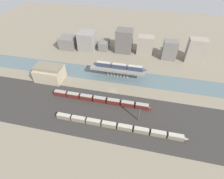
% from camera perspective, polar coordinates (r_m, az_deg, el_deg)
% --- Properties ---
extents(ground_plane, '(400.00, 400.00, 0.00)m').
position_cam_1_polar(ground_plane, '(134.82, 0.24, -0.33)').
color(ground_plane, gray).
extents(railbed_yard, '(280.00, 42.00, 0.01)m').
position_cam_1_polar(railbed_yard, '(118.52, -2.28, -7.92)').
color(railbed_yard, '#33302D').
rests_on(railbed_yard, ground).
extents(river_water, '(320.00, 19.33, 0.01)m').
position_cam_1_polar(river_water, '(149.12, 1.80, 4.41)').
color(river_water, slate).
rests_on(river_water, ground).
extents(bridge, '(45.12, 8.77, 8.14)m').
position_cam_1_polar(bridge, '(145.42, 1.85, 6.38)').
color(bridge, gray).
rests_on(bridge, ground).
extents(train_on_bridge, '(42.17, 2.88, 4.13)m').
position_cam_1_polar(train_on_bridge, '(142.85, 2.90, 7.52)').
color(train_on_bridge, '#2D384C').
rests_on(train_on_bridge, bridge).
extents(train_yard_near, '(82.61, 2.79, 3.52)m').
position_cam_1_polar(train_yard_near, '(109.95, 2.21, -11.93)').
color(train_yard_near, gray).
rests_on(train_yard_near, ground).
extents(train_yard_mid, '(72.55, 3.12, 3.99)m').
position_cam_1_polar(train_yard_mid, '(124.93, -3.53, -3.37)').
color(train_yard_mid, '#5B1E19').
rests_on(train_yard_mid, ground).
extents(warehouse_building, '(21.57, 15.91, 12.79)m').
position_cam_1_polar(warehouse_building, '(151.34, -19.74, 5.16)').
color(warehouse_building, tan).
rests_on(warehouse_building, ground).
extents(signal_tower, '(1.00, 0.86, 12.40)m').
position_cam_1_polar(signal_tower, '(111.62, 8.76, -7.82)').
color(signal_tower, '#4C4C51').
rests_on(signal_tower, ground).
extents(city_block_far_left, '(15.70, 14.77, 11.96)m').
position_cam_1_polar(city_block_far_left, '(194.28, -14.17, 14.70)').
color(city_block_far_left, slate).
rests_on(city_block_far_left, ground).
extents(city_block_left, '(15.94, 15.86, 18.33)m').
position_cam_1_polar(city_block_left, '(186.29, -8.13, 15.45)').
color(city_block_left, gray).
rests_on(city_block_left, ground).
extents(city_block_center, '(8.78, 14.77, 8.60)m').
position_cam_1_polar(city_block_center, '(187.48, -2.57, 14.33)').
color(city_block_center, slate).
rests_on(city_block_center, ground).
extents(city_block_right, '(15.88, 13.04, 22.84)m').
position_cam_1_polar(city_block_right, '(179.74, 3.95, 15.55)').
color(city_block_right, '#605B56').
rests_on(city_block_right, ground).
extents(city_block_far_right, '(15.28, 10.11, 17.82)m').
position_cam_1_polar(city_block_far_right, '(180.09, 10.78, 14.08)').
color(city_block_far_right, gray).
rests_on(city_block_far_right, ground).
extents(city_block_tall, '(13.06, 9.56, 18.20)m').
position_cam_1_polar(city_block_tall, '(176.54, 18.32, 12.15)').
color(city_block_tall, slate).
rests_on(city_block_tall, ground).
extents(city_block_low, '(15.40, 9.77, 22.12)m').
position_cam_1_polar(city_block_low, '(180.27, 25.62, 11.44)').
color(city_block_low, gray).
rests_on(city_block_low, ground).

